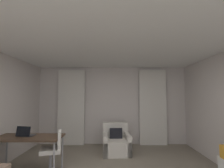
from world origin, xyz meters
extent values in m
cube|color=silver|center=(0.00, 3.03, 1.30)|extent=(5.12, 0.06, 2.60)
cube|color=white|center=(0.00, 0.00, 2.63)|extent=(5.12, 6.12, 0.06)
cube|color=silver|center=(-1.38, 2.90, 1.25)|extent=(0.90, 0.06, 2.50)
cube|color=silver|center=(1.38, 2.90, 1.25)|extent=(0.90, 0.06, 2.50)
cube|color=silver|center=(0.13, 2.10, 0.20)|extent=(0.82, 0.87, 0.39)
cube|color=silver|center=(0.11, 2.43, 0.60)|extent=(0.77, 0.20, 0.42)
cube|color=silver|center=(0.45, 2.12, 0.27)|extent=(0.18, 0.82, 0.53)
cube|color=silver|center=(-0.19, 2.07, 0.27)|extent=(0.18, 0.82, 0.53)
cube|color=black|center=(0.13, 2.22, 0.49)|extent=(0.37, 0.23, 0.37)
cube|color=#4C3828|center=(-1.74, 0.86, 0.74)|extent=(1.37, 0.62, 0.04)
cylinder|color=#99999E|center=(-2.37, 1.13, 0.36)|extent=(0.04, 0.04, 0.72)
cylinder|color=#99999E|center=(-1.11, 1.13, 0.36)|extent=(0.04, 0.04, 0.72)
cylinder|color=#99999E|center=(-1.11, 0.60, 0.36)|extent=(0.04, 0.04, 0.72)
cylinder|color=gray|center=(-1.24, 0.78, 0.23)|extent=(0.06, 0.06, 0.46)
cube|color=silver|center=(-1.24, 0.78, 0.50)|extent=(0.49, 0.49, 0.08)
cube|color=silver|center=(-1.08, 0.83, 0.71)|extent=(0.16, 0.36, 0.34)
cube|color=#2D2D33|center=(-1.82, 0.92, 0.76)|extent=(0.35, 0.27, 0.02)
cube|color=black|center=(-1.84, 0.81, 0.87)|extent=(0.32, 0.10, 0.20)
camera|label=1|loc=(0.06, -2.70, 1.61)|focal=26.53mm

